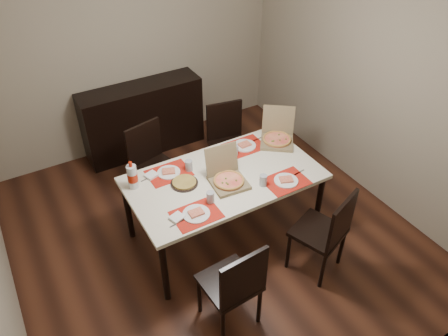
{
  "coord_description": "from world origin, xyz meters",
  "views": [
    {
      "loc": [
        -1.5,
        -2.82,
        3.32
      ],
      "look_at": [
        0.11,
        -0.06,
        0.85
      ],
      "focal_mm": 35.0,
      "sensor_mm": 36.0,
      "label": 1
    }
  ],
  "objects_px": {
    "dining_table": "(224,182)",
    "dip_bowl": "(221,163)",
    "chair_far_right": "(228,139)",
    "soda_bottle": "(132,177)",
    "chair_near_right": "(326,231)",
    "pizza_box_center": "(227,178)",
    "chair_near_left": "(235,284)",
    "chair_far_left": "(152,162)",
    "sideboard": "(143,119)"
  },
  "relations": [
    {
      "from": "sideboard",
      "to": "chair_far_left",
      "type": "distance_m",
      "value": 1.02
    },
    {
      "from": "chair_near_right",
      "to": "dip_bowl",
      "type": "xyz_separation_m",
      "value": [
        -0.49,
        1.04,
        0.26
      ]
    },
    {
      "from": "sideboard",
      "to": "dining_table",
      "type": "distance_m",
      "value": 1.86
    },
    {
      "from": "pizza_box_center",
      "to": "chair_near_right",
      "type": "bearing_deg",
      "value": -53.84
    },
    {
      "from": "soda_bottle",
      "to": "chair_near_right",
      "type": "bearing_deg",
      "value": -40.7
    },
    {
      "from": "chair_near_right",
      "to": "soda_bottle",
      "type": "bearing_deg",
      "value": 139.3
    },
    {
      "from": "sideboard",
      "to": "dip_bowl",
      "type": "distance_m",
      "value": 1.71
    },
    {
      "from": "soda_bottle",
      "to": "dip_bowl",
      "type": "bearing_deg",
      "value": -7.45
    },
    {
      "from": "chair_near_right",
      "to": "chair_far_left",
      "type": "distance_m",
      "value": 1.97
    },
    {
      "from": "chair_far_left",
      "to": "dining_table",
      "type": "bearing_deg",
      "value": -65.6
    },
    {
      "from": "chair_far_left",
      "to": "dip_bowl",
      "type": "xyz_separation_m",
      "value": [
        0.45,
        -0.69,
        0.26
      ]
    },
    {
      "from": "chair_near_left",
      "to": "pizza_box_center",
      "type": "distance_m",
      "value": 1.01
    },
    {
      "from": "chair_near_right",
      "to": "dip_bowl",
      "type": "bearing_deg",
      "value": 115.14
    },
    {
      "from": "pizza_box_center",
      "to": "chair_far_left",
      "type": "bearing_deg",
      "value": 111.49
    },
    {
      "from": "chair_near_left",
      "to": "soda_bottle",
      "type": "height_order",
      "value": "soda_bottle"
    },
    {
      "from": "chair_far_left",
      "to": "chair_near_right",
      "type": "bearing_deg",
      "value": -61.41
    },
    {
      "from": "chair_far_right",
      "to": "dip_bowl",
      "type": "distance_m",
      "value": 0.84
    },
    {
      "from": "chair_near_right",
      "to": "pizza_box_center",
      "type": "relative_size",
      "value": 2.45
    },
    {
      "from": "soda_bottle",
      "to": "pizza_box_center",
      "type": "bearing_deg",
      "value": -25.89
    },
    {
      "from": "dip_bowl",
      "to": "chair_near_right",
      "type": "bearing_deg",
      "value": -64.86
    },
    {
      "from": "dining_table",
      "to": "dip_bowl",
      "type": "relative_size",
      "value": 13.43
    },
    {
      "from": "pizza_box_center",
      "to": "dip_bowl",
      "type": "height_order",
      "value": "pizza_box_center"
    },
    {
      "from": "pizza_box_center",
      "to": "soda_bottle",
      "type": "distance_m",
      "value": 0.86
    },
    {
      "from": "chair_near_left",
      "to": "dip_bowl",
      "type": "height_order",
      "value": "chair_near_left"
    },
    {
      "from": "chair_far_left",
      "to": "pizza_box_center",
      "type": "xyz_separation_m",
      "value": [
        0.37,
        -0.95,
        0.29
      ]
    },
    {
      "from": "dip_bowl",
      "to": "soda_bottle",
      "type": "distance_m",
      "value": 0.86
    },
    {
      "from": "chair_near_right",
      "to": "sideboard",
      "type": "bearing_deg",
      "value": 103.67
    },
    {
      "from": "chair_far_right",
      "to": "pizza_box_center",
      "type": "relative_size",
      "value": 2.45
    },
    {
      "from": "chair_near_right",
      "to": "soda_bottle",
      "type": "distance_m",
      "value": 1.8
    },
    {
      "from": "sideboard",
      "to": "chair_near_right",
      "type": "relative_size",
      "value": 1.61
    },
    {
      "from": "soda_bottle",
      "to": "chair_far_left",
      "type": "bearing_deg",
      "value": 55.79
    },
    {
      "from": "dining_table",
      "to": "dip_bowl",
      "type": "height_order",
      "value": "dip_bowl"
    },
    {
      "from": "dip_bowl",
      "to": "chair_far_left",
      "type": "bearing_deg",
      "value": 123.38
    },
    {
      "from": "dining_table",
      "to": "chair_far_left",
      "type": "relative_size",
      "value": 1.94
    },
    {
      "from": "sideboard",
      "to": "chair_far_left",
      "type": "relative_size",
      "value": 1.61
    },
    {
      "from": "sideboard",
      "to": "chair_near_left",
      "type": "distance_m",
      "value": 2.81
    },
    {
      "from": "chair_far_right",
      "to": "soda_bottle",
      "type": "bearing_deg",
      "value": -157.66
    },
    {
      "from": "pizza_box_center",
      "to": "chair_near_left",
      "type": "bearing_deg",
      "value": -117.14
    },
    {
      "from": "chair_near_right",
      "to": "soda_bottle",
      "type": "relative_size",
      "value": 3.33
    },
    {
      "from": "chair_far_left",
      "to": "soda_bottle",
      "type": "distance_m",
      "value": 0.79
    },
    {
      "from": "sideboard",
      "to": "chair_near_right",
      "type": "bearing_deg",
      "value": -76.33
    },
    {
      "from": "chair_far_right",
      "to": "soda_bottle",
      "type": "distance_m",
      "value": 1.46
    },
    {
      "from": "chair_far_right",
      "to": "soda_bottle",
      "type": "xyz_separation_m",
      "value": [
        -1.31,
        -0.54,
        0.36
      ]
    },
    {
      "from": "dining_table",
      "to": "pizza_box_center",
      "type": "xyz_separation_m",
      "value": [
        -0.02,
        -0.09,
        0.12
      ]
    },
    {
      "from": "chair_near_right",
      "to": "dip_bowl",
      "type": "distance_m",
      "value": 1.17
    },
    {
      "from": "sideboard",
      "to": "chair_far_left",
      "type": "height_order",
      "value": "chair_far_left"
    },
    {
      "from": "sideboard",
      "to": "dining_table",
      "type": "height_order",
      "value": "sideboard"
    },
    {
      "from": "soda_bottle",
      "to": "sideboard",
      "type": "bearing_deg",
      "value": 66.55
    },
    {
      "from": "chair_near_right",
      "to": "dip_bowl",
      "type": "height_order",
      "value": "chair_near_right"
    },
    {
      "from": "dip_bowl",
      "to": "dining_table",
      "type": "bearing_deg",
      "value": -110.18
    }
  ]
}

